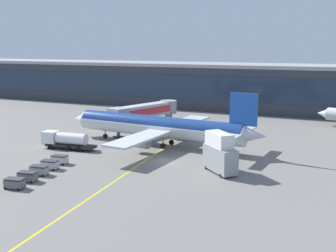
{
  "coord_description": "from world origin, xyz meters",
  "views": [
    {
      "loc": [
        28.89,
        -63.39,
        19.57
      ],
      "look_at": [
        -3.14,
        8.14,
        4.5
      ],
      "focal_mm": 44.95,
      "sensor_mm": 36.0,
      "label": 1
    }
  ],
  "objects_px": {
    "baggage_cart_0": "(15,183)",
    "baggage_cart_1": "(28,176)",
    "fuel_tanker": "(65,140)",
    "baggage_cart_4": "(60,159)",
    "baggage_cart_3": "(50,164)",
    "baggage_cart_2": "(39,170)",
    "main_airliner": "(159,127)",
    "catering_lift": "(220,153)"
  },
  "relations": [
    {
      "from": "fuel_tanker",
      "to": "baggage_cart_0",
      "type": "bearing_deg",
      "value": -69.88
    },
    {
      "from": "baggage_cart_0",
      "to": "baggage_cart_1",
      "type": "relative_size",
      "value": 1.0
    },
    {
      "from": "main_airliner",
      "to": "catering_lift",
      "type": "height_order",
      "value": "main_airliner"
    },
    {
      "from": "fuel_tanker",
      "to": "baggage_cart_3",
      "type": "distance_m",
      "value": 13.54
    },
    {
      "from": "baggage_cart_4",
      "to": "baggage_cart_3",
      "type": "bearing_deg",
      "value": -79.75
    },
    {
      "from": "main_airliner",
      "to": "baggage_cart_1",
      "type": "relative_size",
      "value": 15.02
    },
    {
      "from": "baggage_cart_3",
      "to": "baggage_cart_4",
      "type": "xyz_separation_m",
      "value": [
        -0.57,
        3.15,
        0.0
      ]
    },
    {
      "from": "fuel_tanker",
      "to": "baggage_cart_3",
      "type": "height_order",
      "value": "fuel_tanker"
    },
    {
      "from": "baggage_cart_2",
      "to": "baggage_cart_3",
      "type": "height_order",
      "value": "same"
    },
    {
      "from": "baggage_cart_2",
      "to": "main_airliner",
      "type": "bearing_deg",
      "value": 71.39
    },
    {
      "from": "fuel_tanker",
      "to": "baggage_cart_4",
      "type": "height_order",
      "value": "fuel_tanker"
    },
    {
      "from": "baggage_cart_0",
      "to": "baggage_cart_4",
      "type": "xyz_separation_m",
      "value": [
        -2.28,
        12.6,
        0.0
      ]
    },
    {
      "from": "baggage_cart_3",
      "to": "baggage_cart_4",
      "type": "relative_size",
      "value": 1.0
    },
    {
      "from": "fuel_tanker",
      "to": "baggage_cart_0",
      "type": "distance_m",
      "value": 22.89
    },
    {
      "from": "baggage_cart_0",
      "to": "baggage_cart_1",
      "type": "xyz_separation_m",
      "value": [
        -0.57,
        3.15,
        0.0
      ]
    },
    {
      "from": "baggage_cart_3",
      "to": "baggage_cart_4",
      "type": "bearing_deg",
      "value": 100.25
    },
    {
      "from": "fuel_tanker",
      "to": "catering_lift",
      "type": "height_order",
      "value": "catering_lift"
    },
    {
      "from": "fuel_tanker",
      "to": "baggage_cart_3",
      "type": "bearing_deg",
      "value": -62.88
    },
    {
      "from": "catering_lift",
      "to": "baggage_cart_1",
      "type": "bearing_deg",
      "value": -146.81
    },
    {
      "from": "baggage_cart_3",
      "to": "baggage_cart_0",
      "type": "bearing_deg",
      "value": -79.75
    },
    {
      "from": "main_airliner",
      "to": "baggage_cart_4",
      "type": "bearing_deg",
      "value": -117.04
    },
    {
      "from": "fuel_tanker",
      "to": "baggage_cart_2",
      "type": "relative_size",
      "value": 3.81
    },
    {
      "from": "baggage_cart_1",
      "to": "baggage_cart_2",
      "type": "distance_m",
      "value": 3.2
    },
    {
      "from": "catering_lift",
      "to": "baggage_cart_4",
      "type": "relative_size",
      "value": 2.32
    },
    {
      "from": "baggage_cart_2",
      "to": "baggage_cart_3",
      "type": "distance_m",
      "value": 3.2
    },
    {
      "from": "baggage_cart_2",
      "to": "baggage_cart_3",
      "type": "bearing_deg",
      "value": 100.25
    },
    {
      "from": "fuel_tanker",
      "to": "baggage_cart_4",
      "type": "bearing_deg",
      "value": -57.8
    },
    {
      "from": "baggage_cart_0",
      "to": "main_airliner",
      "type": "bearing_deg",
      "value": 76.89
    },
    {
      "from": "baggage_cart_1",
      "to": "baggage_cart_3",
      "type": "bearing_deg",
      "value": 100.25
    },
    {
      "from": "fuel_tanker",
      "to": "baggage_cart_4",
      "type": "distance_m",
      "value": 10.53
    },
    {
      "from": "fuel_tanker",
      "to": "catering_lift",
      "type": "distance_m",
      "value": 31.65
    },
    {
      "from": "baggage_cart_0",
      "to": "baggage_cart_1",
      "type": "distance_m",
      "value": 3.2
    },
    {
      "from": "baggage_cart_4",
      "to": "catering_lift",
      "type": "bearing_deg",
      "value": 13.86
    },
    {
      "from": "baggage_cart_0",
      "to": "baggage_cart_1",
      "type": "bearing_deg",
      "value": 100.25
    },
    {
      "from": "baggage_cart_0",
      "to": "baggage_cart_1",
      "type": "height_order",
      "value": "same"
    },
    {
      "from": "baggage_cart_3",
      "to": "fuel_tanker",
      "type": "bearing_deg",
      "value": 117.12
    },
    {
      "from": "baggage_cart_2",
      "to": "baggage_cart_0",
      "type": "bearing_deg",
      "value": -79.75
    },
    {
      "from": "fuel_tanker",
      "to": "baggage_cart_0",
      "type": "relative_size",
      "value": 3.81
    },
    {
      "from": "baggage_cart_0",
      "to": "baggage_cart_3",
      "type": "xyz_separation_m",
      "value": [
        -1.71,
        9.45,
        0.0
      ]
    },
    {
      "from": "catering_lift",
      "to": "baggage_cart_3",
      "type": "relative_size",
      "value": 2.32
    },
    {
      "from": "baggage_cart_1",
      "to": "main_airliner",
      "type": "bearing_deg",
      "value": 74.41
    },
    {
      "from": "main_airliner",
      "to": "baggage_cart_4",
      "type": "relative_size",
      "value": 15.02
    }
  ]
}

